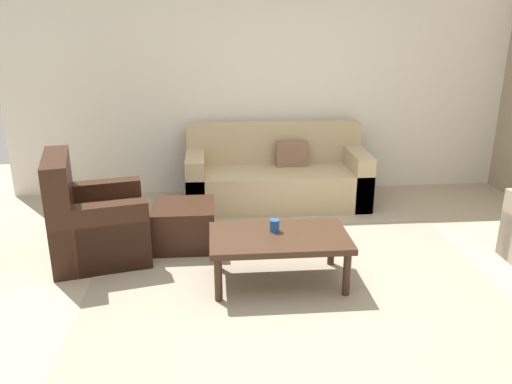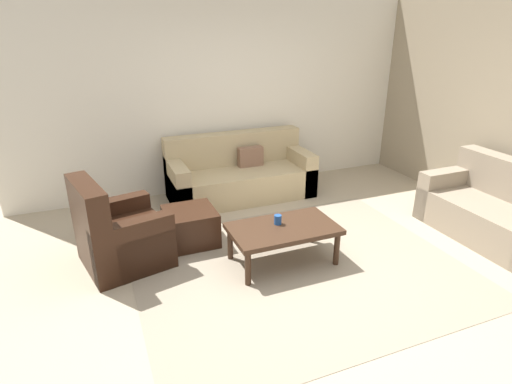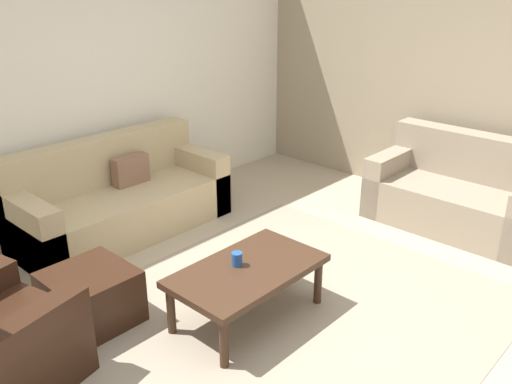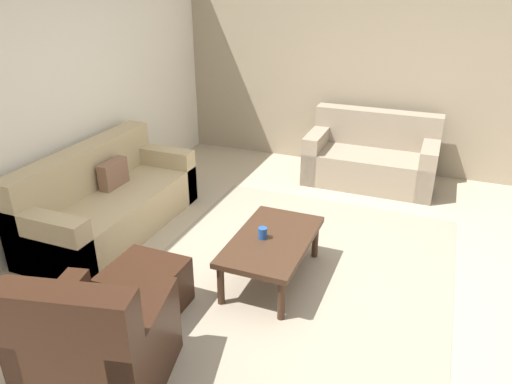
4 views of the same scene
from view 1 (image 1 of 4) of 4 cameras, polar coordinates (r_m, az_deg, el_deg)
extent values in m
plane|color=tan|center=(4.09, 4.32, -11.08)|extent=(8.00, 8.00, 0.00)
cube|color=silver|center=(6.15, 0.75, 12.95)|extent=(6.00, 0.12, 2.80)
cube|color=gray|center=(4.09, 4.32, -11.03)|extent=(3.26, 2.67, 0.01)
cube|color=tan|center=(5.85, 2.30, 0.66)|extent=(2.02, 0.87, 0.42)
cube|color=tan|center=(6.08, 1.96, 3.64)|extent=(2.02, 0.24, 0.88)
cube|color=tan|center=(5.78, -6.68, 1.36)|extent=(0.20, 0.87, 0.62)
cube|color=tan|center=(6.00, 10.98, 1.79)|extent=(0.20, 0.87, 0.62)
cube|color=brown|center=(5.86, 4.01, 4.25)|extent=(0.36, 0.12, 0.28)
cube|color=black|center=(4.77, -16.93, -4.40)|extent=(0.96, 0.96, 0.44)
cube|color=black|center=(4.69, -20.88, -1.89)|extent=(0.37, 0.82, 0.95)
cube|color=black|center=(4.44, -16.90, -5.03)|extent=(0.82, 0.34, 0.60)
cube|color=black|center=(5.03, -17.13, -2.18)|extent=(0.82, 0.34, 0.60)
cube|color=black|center=(4.83, -8.00, -3.68)|extent=(0.56, 0.56, 0.40)
cylinder|color=#382316|center=(3.89, -4.22, -9.69)|extent=(0.06, 0.06, 0.36)
cylinder|color=#382316|center=(4.02, 10.08, -8.99)|extent=(0.06, 0.06, 0.36)
cylinder|color=#382316|center=(4.35, -4.33, -6.42)|extent=(0.06, 0.06, 0.36)
cylinder|color=#382316|center=(4.47, 8.40, -5.91)|extent=(0.06, 0.06, 0.36)
cube|color=#382316|center=(4.06, 2.60, -5.13)|extent=(1.10, 0.64, 0.05)
cylinder|color=#1E478C|center=(4.10, 2.08, -3.77)|extent=(0.08, 0.08, 0.10)
camera|label=2|loc=(1.25, -88.46, 15.03)|focal=29.33mm
camera|label=3|loc=(2.36, -62.09, 16.46)|focal=38.02mm
camera|label=4|loc=(3.81, -57.49, 17.53)|focal=33.64mm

